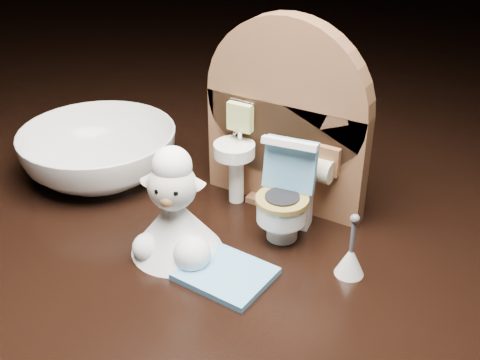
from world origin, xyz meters
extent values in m
cube|color=black|center=(0.00, 0.00, -0.05)|extent=(2.50, 2.50, 0.10)
cube|color=brown|center=(0.00, 0.07, 0.04)|extent=(0.13, 0.02, 0.09)
cylinder|color=brown|center=(0.00, 0.07, 0.09)|extent=(0.13, 0.02, 0.13)
cube|color=brown|center=(0.00, 0.07, 0.00)|extent=(0.05, 0.04, 0.01)
cylinder|color=white|center=(-0.03, 0.05, 0.02)|extent=(0.01, 0.01, 0.04)
cylinder|color=white|center=(-0.03, 0.04, 0.05)|extent=(0.03, 0.03, 0.01)
cylinder|color=silver|center=(-0.03, 0.05, 0.06)|extent=(0.00, 0.00, 0.01)
cube|color=#BACB71|center=(-0.03, 0.05, 0.07)|extent=(0.02, 0.01, 0.02)
cube|color=brown|center=(0.04, 0.06, 0.05)|extent=(0.02, 0.01, 0.02)
cylinder|color=beige|center=(0.04, 0.05, 0.05)|extent=(0.02, 0.02, 0.02)
cylinder|color=white|center=(0.02, 0.02, 0.01)|extent=(0.02, 0.02, 0.02)
cylinder|color=white|center=(0.02, 0.02, 0.02)|extent=(0.04, 0.04, 0.02)
cylinder|color=olive|center=(0.02, 0.02, 0.03)|extent=(0.04, 0.04, 0.00)
cube|color=white|center=(0.02, 0.04, 0.02)|extent=(0.03, 0.02, 0.05)
cube|color=#5C9DCD|center=(0.02, 0.03, 0.05)|extent=(0.04, 0.02, 0.04)
cube|color=white|center=(0.02, 0.03, 0.07)|extent=(0.04, 0.01, 0.01)
cylinder|color=#8EB841|center=(0.03, 0.04, 0.05)|extent=(0.01, 0.01, 0.01)
cube|color=#5C9DCD|center=(0.01, -0.04, 0.00)|extent=(0.06, 0.05, 0.00)
cone|color=white|center=(0.08, 0.01, 0.01)|extent=(0.02, 0.02, 0.02)
cylinder|color=#59595B|center=(0.08, 0.01, 0.03)|extent=(0.00, 0.00, 0.03)
sphere|color=#59595B|center=(0.08, 0.01, 0.04)|extent=(0.01, 0.01, 0.01)
cone|color=white|center=(-0.04, -0.03, 0.02)|extent=(0.06, 0.06, 0.04)
sphere|color=white|center=(-0.02, -0.04, 0.01)|extent=(0.03, 0.03, 0.03)
sphere|color=white|center=(-0.05, -0.05, 0.01)|extent=(0.02, 0.02, 0.02)
sphere|color=beige|center=(-0.04, -0.03, 0.05)|extent=(0.03, 0.03, 0.03)
sphere|color=#B07D49|center=(-0.03, -0.04, 0.05)|extent=(0.01, 0.01, 0.01)
sphere|color=white|center=(-0.04, -0.03, 0.07)|extent=(0.03, 0.03, 0.03)
cone|color=beige|center=(-0.05, -0.04, 0.06)|extent=(0.02, 0.01, 0.02)
cone|color=beige|center=(-0.02, -0.03, 0.06)|extent=(0.02, 0.01, 0.02)
sphere|color=black|center=(-0.04, -0.05, 0.06)|extent=(0.00, 0.00, 0.00)
sphere|color=black|center=(-0.02, -0.04, 0.06)|extent=(0.00, 0.00, 0.00)
imported|color=white|center=(-0.16, 0.02, 0.02)|extent=(0.16, 0.16, 0.04)
camera|label=1|loc=(0.18, -0.31, 0.26)|focal=45.00mm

